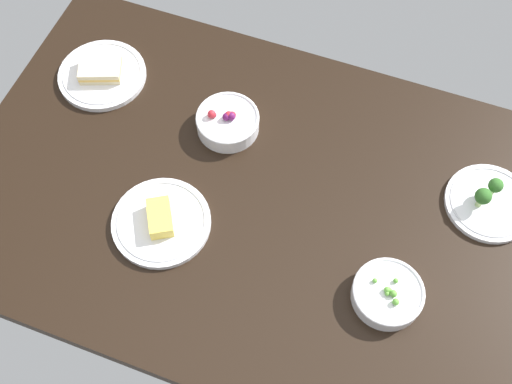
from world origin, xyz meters
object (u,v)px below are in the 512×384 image
Objects in this scene: bowl_peas at (388,294)px; plate_broccoli at (489,201)px; plate_cheese at (161,222)px; bowl_berries at (228,122)px; plate_sandwich at (102,73)px.

plate_broccoli is (-15.59, -28.97, -0.82)cm from bowl_peas.
bowl_berries reaches higher than plate_cheese.
plate_broccoli reaches higher than bowl_berries.
bowl_berries is 61.68cm from plate_broccoli.
plate_broccoli is at bearing -179.07° from bowl_berries.
bowl_peas is 53.89cm from bowl_berries.
plate_sandwich is at bearing -1.41° from plate_broccoli.
plate_sandwich is (80.95, -31.34, -0.81)cm from bowl_peas.
bowl_berries is at bearing -98.45° from plate_cheese.
bowl_peas is 0.99× the size of bowl_berries.
plate_sandwich is 1.46× the size of bowl_berries.
bowl_peas is 86.81cm from plate_sandwich.
bowl_peas is 0.68× the size of plate_sandwich.
bowl_berries is (-4.26, -28.68, 1.36)cm from plate_cheese.
bowl_peas is at bearing -179.19° from plate_cheese.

